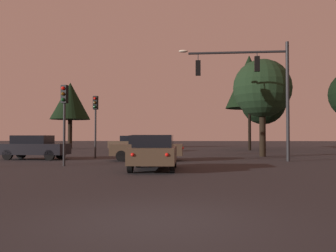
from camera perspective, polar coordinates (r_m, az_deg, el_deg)
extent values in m
plane|color=#262326|center=(30.89, 1.85, -4.31)|extent=(168.00, 168.00, 0.00)
cylinder|color=#232326|center=(22.81, 17.95, 3.64)|extent=(0.20, 0.20, 7.03)
cylinder|color=#232326|center=(22.84, 10.60, 11.07)|extent=(5.81, 0.43, 0.14)
ellipsoid|color=#F4EACC|center=(22.83, 2.39, 11.43)|extent=(0.56, 0.28, 0.16)
cylinder|color=#232326|center=(22.93, 13.55, 10.70)|extent=(0.05, 0.05, 0.26)
cube|color=black|center=(22.82, 13.56, 9.28)|extent=(0.31, 0.25, 0.90)
sphere|color=red|center=(23.01, 13.51, 9.90)|extent=(0.18, 0.18, 0.18)
sphere|color=#56380C|center=(22.95, 13.51, 9.21)|extent=(0.18, 0.18, 0.18)
sphere|color=#0C4219|center=(22.90, 13.51, 8.52)|extent=(0.18, 0.18, 0.18)
cylinder|color=#232326|center=(22.71, 4.65, 10.55)|extent=(0.05, 0.05, 0.44)
cube|color=black|center=(22.58, 4.66, 8.89)|extent=(0.31, 0.25, 0.90)
sphere|color=red|center=(22.77, 4.66, 9.52)|extent=(0.18, 0.18, 0.18)
sphere|color=#56380C|center=(22.72, 4.66, 8.83)|extent=(0.18, 0.18, 0.18)
sphere|color=#0C4219|center=(22.67, 4.66, 8.13)|extent=(0.18, 0.18, 0.18)
cylinder|color=#232326|center=(25.19, -11.11, -1.19)|extent=(0.12, 0.12, 3.26)
cube|color=black|center=(25.29, -11.08, 3.53)|extent=(0.34, 0.29, 0.90)
sphere|color=red|center=(25.19, -11.21, 4.19)|extent=(0.18, 0.18, 0.18)
sphere|color=#56380C|center=(25.16, -11.22, 3.56)|extent=(0.18, 0.18, 0.18)
sphere|color=#0C4219|center=(25.14, -11.22, 2.92)|extent=(0.18, 0.18, 0.18)
cylinder|color=#232326|center=(19.00, -15.68, -1.27)|extent=(0.12, 0.12, 3.10)
cube|color=black|center=(19.11, -15.64, 4.74)|extent=(0.35, 0.31, 0.90)
sphere|color=red|center=(19.03, -15.86, 5.62)|extent=(0.18, 0.18, 0.18)
sphere|color=#56380C|center=(18.99, -15.87, 4.78)|extent=(0.18, 0.18, 0.18)
sphere|color=#0C4219|center=(18.97, -15.87, 3.94)|extent=(0.18, 0.18, 0.18)
cube|color=#473828|center=(16.10, -2.17, -4.45)|extent=(1.90, 3.91, 0.68)
cube|color=black|center=(15.93, -2.22, -2.33)|extent=(1.63, 2.12, 0.52)
cylinder|color=black|center=(17.49, -4.57, -5.34)|extent=(0.20, 0.64, 0.64)
cylinder|color=black|center=(17.36, 0.96, -5.37)|extent=(0.20, 0.64, 0.64)
cylinder|color=black|center=(14.94, -5.82, -5.98)|extent=(0.20, 0.64, 0.64)
cylinder|color=black|center=(14.79, 0.67, -6.03)|extent=(0.20, 0.64, 0.64)
sphere|color=red|center=(14.22, -5.49, -4.42)|extent=(0.14, 0.14, 0.14)
sphere|color=red|center=(14.09, -0.17, -4.46)|extent=(0.14, 0.14, 0.14)
cube|color=#473828|center=(22.22, -3.24, -3.66)|extent=(4.27, 1.80, 0.68)
cube|color=black|center=(22.19, -2.85, -2.12)|extent=(2.32, 1.53, 0.52)
cylinder|color=black|center=(21.69, -7.18, -4.60)|extent=(0.64, 0.21, 0.64)
cylinder|color=black|center=(23.21, -6.46, -4.41)|extent=(0.64, 0.21, 0.64)
cylinder|color=black|center=(21.34, 0.26, -4.67)|extent=(0.64, 0.21, 0.64)
cylinder|color=black|center=(22.88, 0.49, -4.46)|extent=(0.64, 0.21, 0.64)
sphere|color=red|center=(21.45, 2.24, -3.47)|extent=(0.14, 0.14, 0.14)
sphere|color=red|center=(22.68, 2.32, -3.37)|extent=(0.14, 0.14, 0.14)
cube|color=black|center=(24.88, -19.83, -3.35)|extent=(4.25, 2.11, 0.68)
cube|color=black|center=(24.93, -20.12, -1.96)|extent=(2.34, 1.71, 0.52)
cylinder|color=black|center=(25.02, -16.22, -4.15)|extent=(0.65, 0.25, 0.64)
cylinder|color=black|center=(23.58, -17.78, -4.30)|extent=(0.65, 0.25, 0.64)
cylinder|color=black|center=(26.23, -21.68, -3.98)|extent=(0.65, 0.25, 0.64)
cylinder|color=black|center=(24.86, -23.47, -4.10)|extent=(0.65, 0.25, 0.64)
sphere|color=red|center=(26.43, -23.20, -2.99)|extent=(0.14, 0.14, 0.14)
cube|color=#473828|center=(35.48, -5.48, -2.88)|extent=(4.58, 2.29, 0.68)
cube|color=black|center=(35.43, -5.25, -1.92)|extent=(2.55, 1.78, 0.52)
cylinder|color=black|center=(35.20, -8.10, -3.44)|extent=(0.66, 0.28, 0.64)
cylinder|color=black|center=(36.64, -7.34, -3.37)|extent=(0.66, 0.28, 0.64)
cylinder|color=black|center=(34.38, -3.51, -3.50)|extent=(0.66, 0.28, 0.64)
cylinder|color=black|center=(35.85, -2.92, -3.42)|extent=(0.66, 0.28, 0.64)
sphere|color=red|center=(34.35, -2.22, -2.77)|extent=(0.14, 0.14, 0.14)
sphere|color=red|center=(35.52, -1.79, -2.73)|extent=(0.14, 0.14, 0.14)
cylinder|color=black|center=(45.39, -14.85, -1.20)|extent=(0.50, 0.50, 3.47)
cone|color=black|center=(45.58, -14.82, 3.75)|extent=(4.71, 4.71, 4.39)
cylinder|color=black|center=(27.58, 14.35, -0.97)|extent=(0.45, 0.45, 3.48)
sphere|color=black|center=(27.80, 14.30, 5.66)|extent=(4.20, 4.20, 4.20)
cylinder|color=black|center=(39.56, 12.45, -0.49)|extent=(0.30, 0.30, 4.40)
cone|color=black|center=(39.96, 12.41, 6.68)|extent=(5.01, 5.01, 5.57)
cylinder|color=black|center=(46.85, 14.50, -1.04)|extent=(0.42, 0.42, 3.74)
sphere|color=black|center=(47.03, 14.46, 3.58)|extent=(5.47, 5.47, 5.47)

